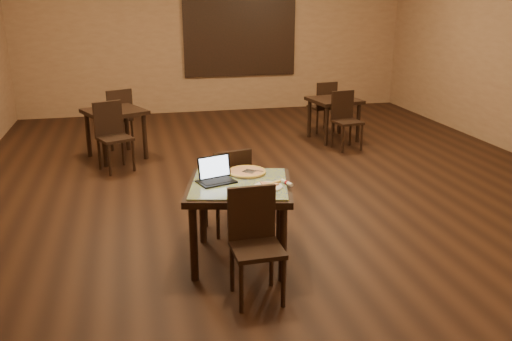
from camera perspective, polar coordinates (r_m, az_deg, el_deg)
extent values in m
plane|color=black|center=(6.94, 2.46, -1.88)|extent=(10.00, 10.00, 0.00)
cube|color=#99714D|center=(11.46, -4.26, 13.69)|extent=(8.00, 0.02, 3.00)
cube|color=#26568B|center=(11.51, -1.70, 14.00)|extent=(2.20, 0.04, 1.50)
cube|color=black|center=(11.49, -1.68, 13.99)|extent=(2.34, 0.02, 1.64)
cylinder|color=black|center=(4.68, -6.58, -7.54)|extent=(0.07, 0.07, 0.71)
cylinder|color=black|center=(5.37, -5.63, -4.04)|extent=(0.07, 0.07, 0.71)
cylinder|color=black|center=(4.65, 2.84, -7.62)|extent=(0.07, 0.07, 0.71)
cylinder|color=black|center=(5.34, 2.52, -4.08)|extent=(0.07, 0.07, 0.71)
cube|color=black|center=(4.86, -1.75, -1.77)|extent=(1.11, 1.11, 0.06)
cube|color=#1B2DB1|center=(4.85, -1.76, -1.38)|extent=(1.01, 1.01, 0.02)
cylinder|color=black|center=(4.27, -1.55, -12.31)|extent=(0.04, 0.04, 0.42)
cylinder|color=black|center=(4.55, -2.53, -10.21)|extent=(0.04, 0.04, 0.42)
cylinder|color=black|center=(4.34, 2.90, -11.73)|extent=(0.04, 0.04, 0.42)
cylinder|color=black|center=(4.63, 1.64, -9.72)|extent=(0.04, 0.04, 0.42)
cube|color=black|center=(4.34, 0.12, -8.30)|extent=(0.41, 0.41, 0.04)
cube|color=black|center=(4.39, -0.47, -4.44)|extent=(0.40, 0.05, 0.45)
cylinder|color=black|center=(5.89, -2.24, -3.43)|extent=(0.04, 0.04, 0.42)
cylinder|color=black|center=(5.61, -0.82, -4.57)|extent=(0.04, 0.04, 0.42)
cylinder|color=black|center=(5.77, -5.30, -3.96)|extent=(0.04, 0.04, 0.42)
cylinder|color=black|center=(5.48, -4.02, -5.16)|extent=(0.04, 0.04, 0.42)
cube|color=black|center=(5.60, -3.13, -2.09)|extent=(0.47, 0.47, 0.04)
cube|color=black|center=(5.37, -2.43, -0.24)|extent=(0.39, 0.13, 0.45)
cube|color=black|center=(4.85, -4.19, -1.18)|extent=(0.37, 0.31, 0.02)
cube|color=black|center=(4.93, -4.42, 0.38)|extent=(0.32, 0.14, 0.21)
cube|color=#C9DFFF|center=(4.92, -4.41, 0.39)|extent=(0.29, 0.12, 0.18)
cylinder|color=white|center=(4.72, 1.29, -1.71)|extent=(0.25, 0.25, 0.01)
cylinder|color=silver|center=(5.09, -0.96, -0.28)|extent=(0.34, 0.34, 0.01)
cylinder|color=#D1BB8B|center=(5.08, -0.96, -0.14)|extent=(0.35, 0.35, 0.02)
torus|color=gold|center=(5.08, -0.96, -0.10)|extent=(0.36, 0.36, 0.02)
cube|color=silver|center=(5.07, -0.70, -0.08)|extent=(0.28, 0.25, 0.01)
cylinder|color=white|center=(4.80, 3.26, -1.29)|extent=(0.08, 0.15, 0.03)
cylinder|color=maroon|center=(4.80, 3.26, -1.29)|extent=(0.04, 0.04, 0.04)
cylinder|color=black|center=(8.89, 7.42, 4.70)|extent=(0.07, 0.07, 0.67)
cylinder|color=black|center=(9.40, 5.63, 5.50)|extent=(0.07, 0.07, 0.67)
cylinder|color=black|center=(9.19, 10.71, 4.98)|extent=(0.07, 0.07, 0.67)
cylinder|color=black|center=(9.69, 8.80, 5.75)|extent=(0.07, 0.07, 0.67)
cube|color=black|center=(9.22, 8.24, 7.32)|extent=(0.86, 0.86, 0.06)
cylinder|color=black|center=(8.54, 9.13, 3.22)|extent=(0.04, 0.04, 0.42)
cylinder|color=black|center=(8.82, 8.01, 3.75)|extent=(0.04, 0.04, 0.42)
cylinder|color=black|center=(8.72, 11.05, 3.42)|extent=(0.04, 0.04, 0.42)
cylinder|color=black|center=(8.99, 9.89, 3.93)|extent=(0.04, 0.04, 0.42)
cube|color=black|center=(8.71, 9.60, 5.05)|extent=(0.45, 0.45, 0.04)
cube|color=black|center=(8.81, 9.08, 6.85)|extent=(0.40, 0.10, 0.45)
cylinder|color=black|center=(10.10, 7.24, 5.60)|extent=(0.04, 0.04, 0.42)
cylinder|color=black|center=(9.81, 8.20, 5.20)|extent=(0.04, 0.04, 0.42)
cylinder|color=black|center=(9.94, 5.52, 5.47)|extent=(0.04, 0.04, 0.42)
cylinder|color=black|center=(9.65, 6.45, 5.05)|extent=(0.04, 0.04, 0.42)
cube|color=black|center=(9.83, 6.90, 6.64)|extent=(0.45, 0.45, 0.04)
cube|color=black|center=(9.63, 7.47, 7.86)|extent=(0.40, 0.10, 0.45)
cylinder|color=black|center=(8.02, -15.68, 2.81)|extent=(0.07, 0.07, 0.70)
cylinder|color=black|center=(8.59, -17.26, 3.67)|extent=(0.07, 0.07, 0.70)
cylinder|color=black|center=(8.25, -11.62, 3.55)|extent=(0.07, 0.07, 0.70)
cylinder|color=black|center=(8.81, -13.42, 4.34)|extent=(0.07, 0.07, 0.70)
cube|color=black|center=(8.33, -14.69, 6.01)|extent=(1.04, 1.04, 0.06)
cylinder|color=black|center=(7.61, -15.19, 1.04)|extent=(0.04, 0.04, 0.44)
cylinder|color=black|center=(7.92, -16.17, 1.63)|extent=(0.04, 0.04, 0.44)
cylinder|color=black|center=(7.74, -12.77, 1.51)|extent=(0.04, 0.04, 0.44)
cylinder|color=black|center=(8.05, -13.83, 2.08)|extent=(0.04, 0.04, 0.44)
cube|color=black|center=(7.76, -14.63, 3.28)|extent=(0.55, 0.55, 0.04)
cube|color=black|center=(7.88, -15.31, 5.35)|extent=(0.39, 0.20, 0.47)
cylinder|color=black|center=(9.29, -13.81, 4.20)|extent=(0.04, 0.04, 0.44)
cylinder|color=black|center=(8.97, -12.89, 3.78)|extent=(0.04, 0.04, 0.44)
cylinder|color=black|center=(9.16, -15.83, 3.84)|extent=(0.04, 0.04, 0.44)
cylinder|color=black|center=(8.84, -14.97, 3.41)|extent=(0.04, 0.04, 0.44)
cube|color=black|center=(9.01, -14.49, 5.30)|extent=(0.55, 0.55, 0.04)
cube|color=black|center=(8.79, -14.14, 6.72)|extent=(0.39, 0.20, 0.47)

